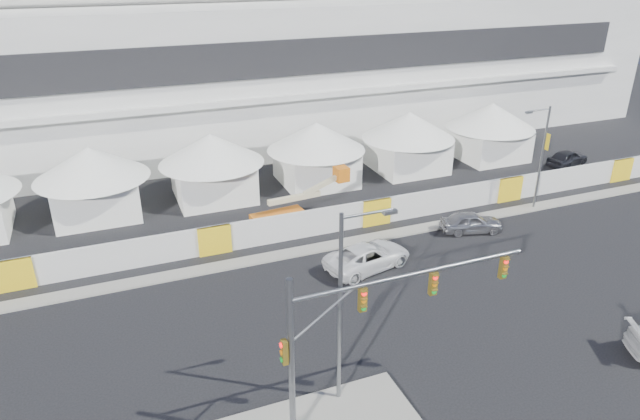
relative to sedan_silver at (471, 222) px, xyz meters
name	(u,v)px	position (x,y,z in m)	size (l,w,h in m)	color
ground	(400,363)	(-11.83, -10.86, -0.75)	(160.00, 160.00, 0.00)	black
far_curb	(544,205)	(8.17, 1.64, -0.69)	(80.00, 1.20, 0.12)	gray
stadium	(289,42)	(-3.12, 30.65, 8.70)	(80.00, 24.80, 21.98)	silver
tent_row	(266,154)	(-11.33, 13.14, 2.40)	(53.40, 8.40, 5.40)	white
hoarding_fence	(376,212)	(-5.83, 3.64, 0.25)	(70.00, 0.25, 2.00)	silver
scaffold_tower	(585,60)	(34.17, 25.14, 5.25)	(4.40, 4.40, 12.00)	#595B60
sedan_silver	(471,222)	(0.00, 0.00, 0.00)	(4.39, 1.77, 1.50)	#9B9BA0
pickup_curb	(368,256)	(-9.18, -1.86, 0.06)	(5.80, 2.68, 1.61)	white
lot_car_b	(567,158)	(16.67, 8.31, 0.04)	(4.61, 1.86, 1.57)	black
traffic_mast	(344,341)	(-16.06, -13.50, 3.67)	(10.74, 0.74, 7.62)	gray
streetlight_median	(345,297)	(-15.36, -11.98, 4.62)	(2.52, 0.25, 9.10)	gray
streetlight_curb	(541,151)	(6.91, 1.64, 3.99)	(2.42, 0.54, 8.15)	gray
boom_lift	(288,214)	(-11.98, 5.64, 0.30)	(7.73, 2.09, 3.89)	orange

